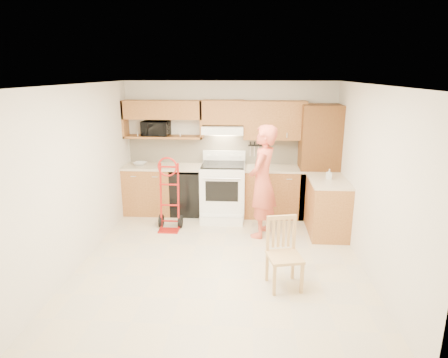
# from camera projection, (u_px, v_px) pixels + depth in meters

# --- Properties ---
(floor) EXTENTS (4.00, 4.50, 0.02)m
(floor) POSITION_uv_depth(u_px,v_px,m) (222.00, 261.00, 5.63)
(floor) COLOR beige
(floor) RESTS_ON ground
(ceiling) EXTENTS (4.00, 4.50, 0.02)m
(ceiling) POSITION_uv_depth(u_px,v_px,m) (221.00, 84.00, 4.96)
(ceiling) COLOR white
(ceiling) RESTS_ON ground
(wall_back) EXTENTS (4.00, 0.02, 2.50)m
(wall_back) POSITION_uv_depth(u_px,v_px,m) (230.00, 147.00, 7.47)
(wall_back) COLOR beige
(wall_back) RESTS_ON ground
(wall_front) EXTENTS (4.00, 0.02, 2.50)m
(wall_front) POSITION_uv_depth(u_px,v_px,m) (201.00, 252.00, 3.12)
(wall_front) COLOR beige
(wall_front) RESTS_ON ground
(wall_left) EXTENTS (0.02, 4.50, 2.50)m
(wall_left) POSITION_uv_depth(u_px,v_px,m) (79.00, 176.00, 5.42)
(wall_left) COLOR beige
(wall_left) RESTS_ON ground
(wall_right) EXTENTS (0.02, 4.50, 2.50)m
(wall_right) POSITION_uv_depth(u_px,v_px,m) (371.00, 181.00, 5.17)
(wall_right) COLOR beige
(wall_right) RESTS_ON ground
(backsplash) EXTENTS (3.92, 0.03, 0.55)m
(backsplash) POSITION_uv_depth(u_px,v_px,m) (230.00, 150.00, 7.46)
(backsplash) COLOR beige
(backsplash) RESTS_ON wall_back
(lower_cab_left) EXTENTS (0.90, 0.60, 0.90)m
(lower_cab_left) POSITION_uv_depth(u_px,v_px,m) (149.00, 190.00, 7.48)
(lower_cab_left) COLOR #AC6F3C
(lower_cab_left) RESTS_ON ground
(dishwasher) EXTENTS (0.60, 0.60, 0.85)m
(dishwasher) POSITION_uv_depth(u_px,v_px,m) (188.00, 192.00, 7.44)
(dishwasher) COLOR black
(dishwasher) RESTS_ON ground
(lower_cab_right) EXTENTS (1.14, 0.60, 0.90)m
(lower_cab_right) POSITION_uv_depth(u_px,v_px,m) (273.00, 192.00, 7.33)
(lower_cab_right) COLOR #AC6F3C
(lower_cab_right) RESTS_ON ground
(countertop_left) EXTENTS (1.50, 0.63, 0.04)m
(countertop_left) POSITION_uv_depth(u_px,v_px,m) (164.00, 167.00, 7.34)
(countertop_left) COLOR beige
(countertop_left) RESTS_ON lower_cab_left
(countertop_right) EXTENTS (1.14, 0.63, 0.04)m
(countertop_right) POSITION_uv_depth(u_px,v_px,m) (273.00, 168.00, 7.21)
(countertop_right) COLOR beige
(countertop_right) RESTS_ON lower_cab_right
(cab_return_right) EXTENTS (0.60, 1.00, 0.90)m
(cab_return_right) POSITION_uv_depth(u_px,v_px,m) (327.00, 208.00, 6.51)
(cab_return_right) COLOR #AC6F3C
(cab_return_right) RESTS_ON ground
(countertop_return) EXTENTS (0.63, 1.00, 0.04)m
(countertop_return) POSITION_uv_depth(u_px,v_px,m) (329.00, 181.00, 6.38)
(countertop_return) COLOR beige
(countertop_return) RESTS_ON cab_return_right
(pantry_tall) EXTENTS (0.70, 0.60, 2.10)m
(pantry_tall) POSITION_uv_depth(u_px,v_px,m) (318.00, 162.00, 7.12)
(pantry_tall) COLOR #4E2612
(pantry_tall) RESTS_ON ground
(upper_cab_left) EXTENTS (1.50, 0.33, 0.34)m
(upper_cab_left) POSITION_uv_depth(u_px,v_px,m) (163.00, 110.00, 7.19)
(upper_cab_left) COLOR #AC6F3C
(upper_cab_left) RESTS_ON wall_back
(upper_shelf_mw) EXTENTS (1.50, 0.33, 0.04)m
(upper_shelf_mw) POSITION_uv_depth(u_px,v_px,m) (164.00, 137.00, 7.32)
(upper_shelf_mw) COLOR #AC6F3C
(upper_shelf_mw) RESTS_ON wall_back
(upper_cab_center) EXTENTS (0.76, 0.33, 0.44)m
(upper_cab_center) POSITION_uv_depth(u_px,v_px,m) (223.00, 112.00, 7.12)
(upper_cab_center) COLOR #AC6F3C
(upper_cab_center) RESTS_ON wall_back
(upper_cab_right) EXTENTS (1.14, 0.33, 0.70)m
(upper_cab_right) POSITION_uv_depth(u_px,v_px,m) (275.00, 120.00, 7.10)
(upper_cab_right) COLOR #AC6F3C
(upper_cab_right) RESTS_ON wall_back
(range_hood) EXTENTS (0.76, 0.46, 0.14)m
(range_hood) POSITION_uv_depth(u_px,v_px,m) (223.00, 129.00, 7.14)
(range_hood) COLOR white
(range_hood) RESTS_ON wall_back
(knife_strip) EXTENTS (0.40, 0.05, 0.29)m
(knife_strip) POSITION_uv_depth(u_px,v_px,m) (259.00, 149.00, 7.38)
(knife_strip) COLOR black
(knife_strip) RESTS_ON backsplash
(microwave) EXTENTS (0.53, 0.38, 0.28)m
(microwave) POSITION_uv_depth(u_px,v_px,m) (156.00, 128.00, 7.29)
(microwave) COLOR black
(microwave) RESTS_ON upper_shelf_mw
(range) EXTENTS (0.81, 1.07, 1.20)m
(range) POSITION_uv_depth(u_px,v_px,m) (223.00, 186.00, 7.20)
(range) COLOR white
(range) RESTS_ON ground
(person) EXTENTS (0.65, 0.79, 1.86)m
(person) POSITION_uv_depth(u_px,v_px,m) (262.00, 182.00, 6.29)
(person) COLOR #D35741
(person) RESTS_ON ground
(hand_truck) EXTENTS (0.46, 0.42, 1.16)m
(hand_truck) POSITION_uv_depth(u_px,v_px,m) (169.00, 198.00, 6.61)
(hand_truck) COLOR #AA1812
(hand_truck) RESTS_ON ground
(dining_chair) EXTENTS (0.49, 0.52, 0.90)m
(dining_chair) POSITION_uv_depth(u_px,v_px,m) (285.00, 254.00, 4.83)
(dining_chair) COLOR tan
(dining_chair) RESTS_ON ground
(soap_bottle) EXTENTS (0.09, 0.09, 0.17)m
(soap_bottle) POSITION_uv_depth(u_px,v_px,m) (329.00, 174.00, 6.39)
(soap_bottle) COLOR white
(soap_bottle) RESTS_ON countertop_return
(bowl) EXTENTS (0.26, 0.26, 0.06)m
(bowl) POSITION_uv_depth(u_px,v_px,m) (140.00, 164.00, 7.35)
(bowl) COLOR white
(bowl) RESTS_ON countertop_left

